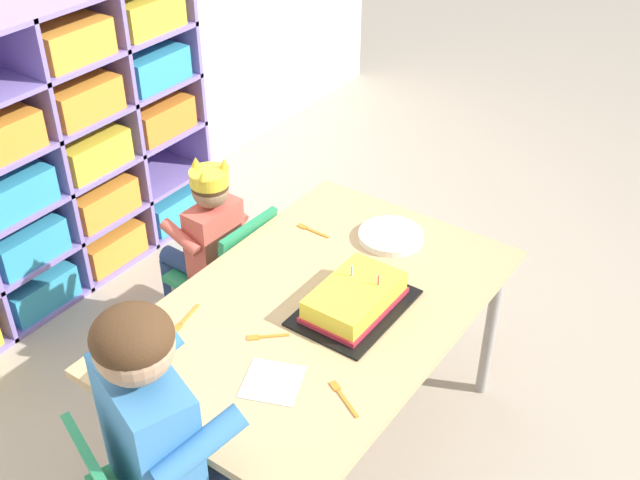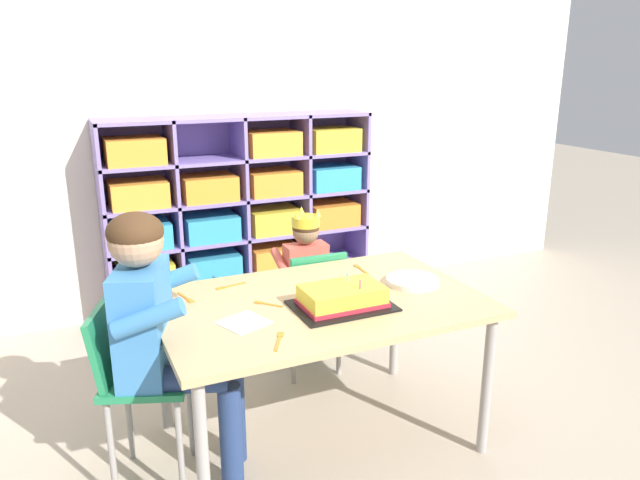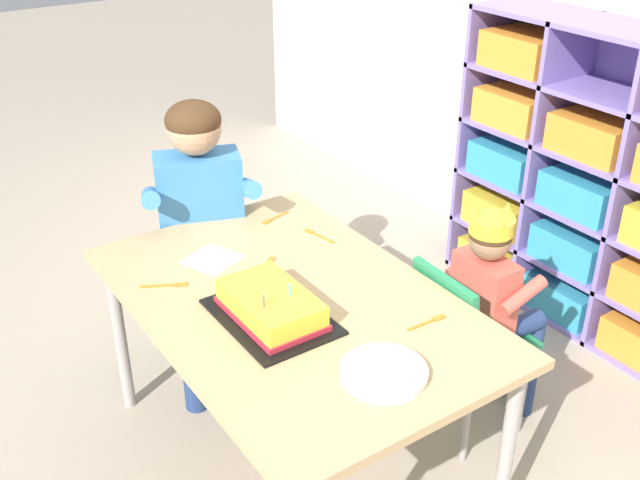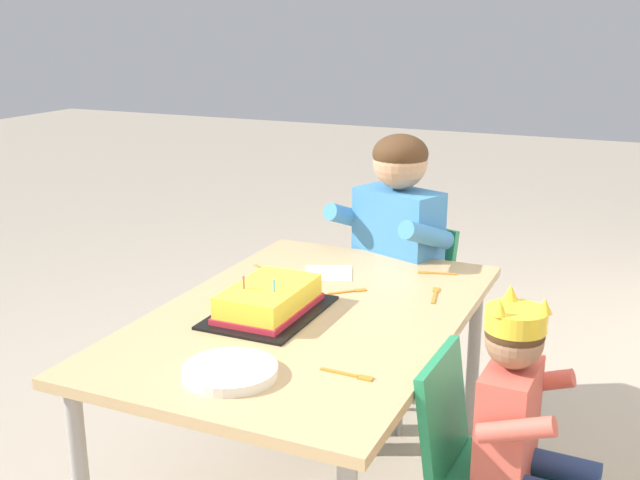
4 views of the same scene
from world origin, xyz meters
name	(u,v)px [view 2 (image 2 of 4)]	position (x,y,z in m)	size (l,w,h in m)	color
ground	(320,438)	(0.00, 0.00, 0.00)	(16.00, 16.00, 0.00)	tan
classroom_back_wall	(205,96)	(0.00, 1.70, 1.34)	(5.66, 0.10, 2.67)	beige
storage_cubby_shelf	(239,222)	(0.11, 1.47, 0.58)	(1.63, 0.33, 1.23)	#7F6BB2
activity_table	(320,313)	(0.00, 0.00, 0.58)	(1.27, 0.82, 0.64)	tan
classroom_chair_blue	(311,300)	(0.19, 0.54, 0.40)	(0.32, 0.34, 0.67)	#238451
child_with_crown	(303,268)	(0.20, 0.65, 0.53)	(0.30, 0.31, 0.85)	#D15647
classroom_chair_adult_side	(134,375)	(-0.72, 0.05, 0.44)	(0.41, 0.40, 0.70)	#238451
adult_helper_seated	(161,321)	(-0.62, 0.01, 0.65)	(0.48, 0.47, 1.05)	#3D7FBC
birthday_cake_on_tray	(342,298)	(0.05, -0.10, 0.67)	(0.38, 0.27, 0.12)	black
paper_plate_stack	(412,281)	(0.43, 0.00, 0.65)	(0.22, 0.22, 0.02)	white
paper_napkin_square	(244,322)	(-0.34, -0.09, 0.64)	(0.15, 0.15, 0.00)	white
fork_scattered_mid_table	(229,286)	(-0.29, 0.29, 0.64)	(0.14, 0.04, 0.00)	orange
fork_at_table_front_edge	(279,340)	(-0.27, -0.27, 0.64)	(0.08, 0.13, 0.00)	orange
fork_near_cake_tray	(360,269)	(0.32, 0.25, 0.64)	(0.02, 0.13, 0.00)	orange
fork_by_napkin	(266,304)	(-0.21, 0.04, 0.64)	(0.09, 0.10, 0.00)	orange
fork_beside_plate_stack	(186,298)	(-0.48, 0.23, 0.64)	(0.04, 0.13, 0.00)	orange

